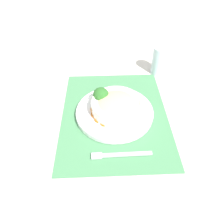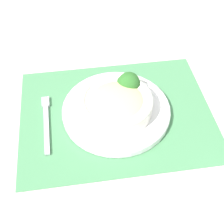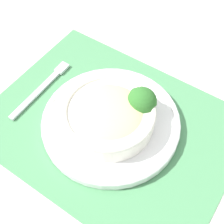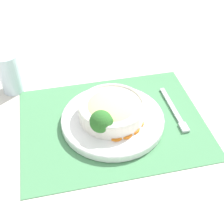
% 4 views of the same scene
% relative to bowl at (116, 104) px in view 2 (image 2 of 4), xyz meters
% --- Properties ---
extents(ground_plane, '(4.00, 4.00, 0.00)m').
position_rel_bowl_xyz_m(ground_plane, '(0.00, 0.01, -0.05)').
color(ground_plane, beige).
extents(placemat, '(0.53, 0.42, 0.00)m').
position_rel_bowl_xyz_m(placemat, '(0.00, 0.01, -0.05)').
color(placemat, '#4C8C59').
rests_on(placemat, ground_plane).
extents(plate, '(0.28, 0.28, 0.02)m').
position_rel_bowl_xyz_m(plate, '(0.00, 0.01, -0.03)').
color(plate, white).
rests_on(plate, placemat).
extents(bowl, '(0.18, 0.18, 0.05)m').
position_rel_bowl_xyz_m(bowl, '(0.00, 0.00, 0.00)').
color(bowl, silver).
rests_on(bowl, plate).
extents(broccoli_floret, '(0.06, 0.06, 0.07)m').
position_rel_bowl_xyz_m(broccoli_floret, '(0.05, 0.05, 0.01)').
color(broccoli_floret, '#759E51').
rests_on(broccoli_floret, plate).
extents(carrot_slice_near, '(0.04, 0.04, 0.01)m').
position_rel_bowl_xyz_m(carrot_slice_near, '(0.01, 0.07, -0.02)').
color(carrot_slice_near, orange).
rests_on(carrot_slice_near, plate).
extents(carrot_slice_middle, '(0.04, 0.04, 0.01)m').
position_rel_bowl_xyz_m(carrot_slice_middle, '(-0.01, 0.07, -0.02)').
color(carrot_slice_middle, orange).
rests_on(carrot_slice_middle, plate).
extents(carrot_slice_far, '(0.04, 0.04, 0.01)m').
position_rel_bowl_xyz_m(carrot_slice_far, '(-0.03, 0.06, -0.02)').
color(carrot_slice_far, orange).
rests_on(carrot_slice_far, plate).
extents(carrot_slice_extra, '(0.04, 0.04, 0.01)m').
position_rel_bowl_xyz_m(carrot_slice_extra, '(-0.05, 0.05, -0.02)').
color(carrot_slice_extra, orange).
rests_on(carrot_slice_extra, plate).
extents(fork, '(0.03, 0.18, 0.01)m').
position_rel_bowl_xyz_m(fork, '(-0.18, 0.03, -0.04)').
color(fork, silver).
rests_on(fork, placemat).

